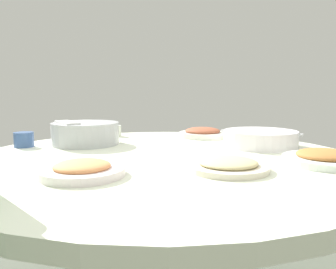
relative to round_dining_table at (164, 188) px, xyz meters
name	(u,v)px	position (x,y,z in m)	size (l,w,h in m)	color
round_dining_table	(164,188)	(0.00, 0.00, 0.00)	(1.33, 1.33, 0.73)	#99999E
rice_bowl	(85,133)	(-0.20, 0.36, 0.16)	(0.27, 0.27, 0.10)	#B2B5BA
soup_bowl	(260,139)	(0.43, 0.03, 0.14)	(0.29, 0.29, 0.06)	white
dish_shrimp	(82,170)	(-0.30, -0.16, 0.13)	(0.22, 0.22, 0.04)	white
dish_noodles	(228,165)	(0.08, -0.26, 0.13)	(0.23, 0.23, 0.04)	silver
dish_stirfry	(203,133)	(0.35, 0.36, 0.13)	(0.22, 0.22, 0.05)	silver
dish_tofu_braise	(325,158)	(0.40, -0.31, 0.13)	(0.25, 0.25, 0.05)	white
tea_cup_near	(24,140)	(-0.43, 0.39, 0.14)	(0.07, 0.07, 0.06)	#39568E
tea_cup_far	(115,131)	(-0.02, 0.56, 0.14)	(0.06, 0.06, 0.05)	silver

